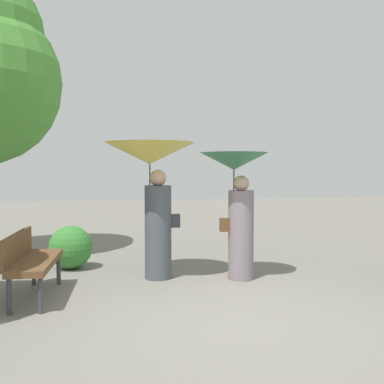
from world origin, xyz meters
The scene contains 5 objects.
ground_plane centered at (0.00, 0.00, 0.00)m, with size 40.00×40.00×0.00m, color slate.
person_left centered at (-0.69, 2.01, 1.54)m, with size 1.33×1.33×2.03m.
person_right centered at (0.54, 1.75, 1.29)m, with size 1.00×1.00×1.88m.
park_bench centered at (-2.31, 1.23, 0.51)m, with size 0.55×1.52×0.83m.
bush_path_left centered at (-1.95, 2.92, 0.35)m, with size 0.71×0.71×0.71m, color #387F33.
Camera 1 is at (-1.29, -4.77, 1.63)m, focal length 42.83 mm.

